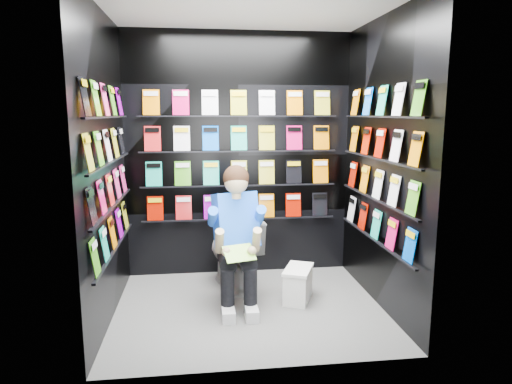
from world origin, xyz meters
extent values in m
plane|color=slate|center=(0.00, 0.00, 0.00)|extent=(2.40, 2.40, 0.00)
plane|color=white|center=(0.00, 0.00, 2.60)|extent=(2.40, 2.40, 0.00)
cube|color=black|center=(0.00, 1.00, 1.30)|extent=(2.40, 0.04, 2.60)
cube|color=black|center=(0.00, -1.00, 1.30)|extent=(2.40, 0.04, 2.60)
cube|color=black|center=(-1.20, 0.00, 1.30)|extent=(0.04, 2.00, 2.60)
cube|color=black|center=(1.20, 0.00, 1.30)|extent=(0.04, 2.00, 2.60)
imported|color=white|center=(-0.10, 0.56, 0.37)|extent=(0.61, 0.84, 0.73)
cube|color=white|center=(0.48, 0.13, 0.14)|extent=(0.35, 0.44, 0.29)
cube|color=white|center=(0.48, 0.13, 0.30)|extent=(0.37, 0.46, 0.03)
cube|color=#31A058|center=(-0.10, -0.17, 0.58)|extent=(0.30, 0.22, 0.11)
camera|label=1|loc=(-0.43, -3.88, 1.75)|focal=32.00mm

